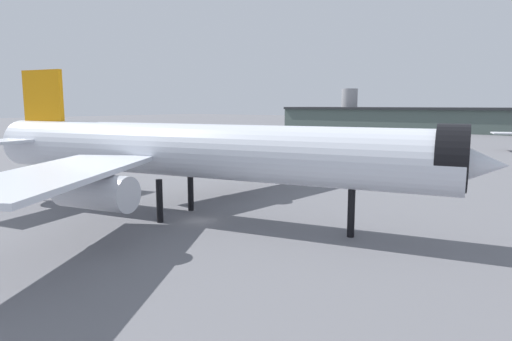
{
  "coord_description": "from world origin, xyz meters",
  "views": [
    {
      "loc": [
        36.81,
        -37.63,
        13.61
      ],
      "look_at": [
        6.56,
        2.38,
        6.32
      ],
      "focal_mm": 31.89,
      "sensor_mm": 36.0,
      "label": 1
    }
  ],
  "objects": [
    {
      "name": "airliner_near_gate",
      "position": [
        -1.53,
        0.56,
        8.07
      ],
      "size": [
        65.62,
        58.92,
        18.32
      ],
      "rotation": [
        0.0,
        0.0,
        0.22
      ],
      "color": "silver",
      "rests_on": "ground"
    },
    {
      "name": "ground",
      "position": [
        0.0,
        0.0,
        0.0
      ],
      "size": [
        900.0,
        900.0,
        0.0
      ],
      "primitive_type": "plane",
      "color": "slate"
    },
    {
      "name": "service_truck_front",
      "position": [
        -1.24,
        39.41,
        1.59
      ],
      "size": [
        5.75,
        5.21,
        3.0
      ],
      "rotation": [
        0.0,
        0.0,
        2.48
      ],
      "color": "black",
      "rests_on": "ground"
    }
  ]
}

